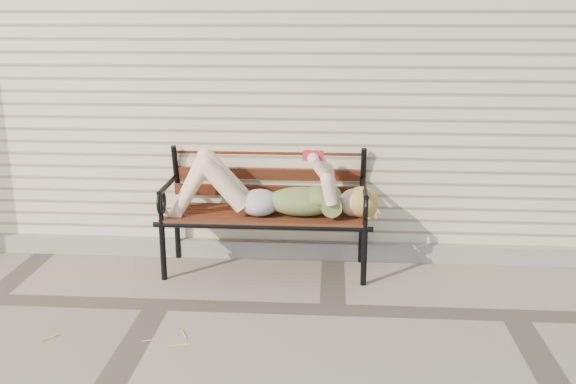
{
  "coord_description": "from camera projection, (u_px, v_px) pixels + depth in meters",
  "views": [
    {
      "loc": [
        1.22,
        -4.13,
        2.02
      ],
      "look_at": [
        0.89,
        0.62,
        0.68
      ],
      "focal_mm": 40.0,
      "sensor_mm": 36.0,
      "label": 1
    }
  ],
  "objects": [
    {
      "name": "ground",
      "position": [
        158.0,
        304.0,
        4.59
      ],
      "size": [
        80.0,
        80.0,
        0.0
      ],
      "primitive_type": "plane",
      "color": "gray",
      "rests_on": "ground"
    },
    {
      "name": "reading_woman",
      "position": [
        267.0,
        191.0,
        4.99
      ],
      "size": [
        1.66,
        0.38,
        0.52
      ],
      "color": "#093C44",
      "rests_on": "ground"
    },
    {
      "name": "garden_bench",
      "position": [
        267.0,
        191.0,
        5.14
      ],
      "size": [
        1.76,
        0.7,
        1.14
      ],
      "color": "black",
      "rests_on": "ground"
    },
    {
      "name": "house_wall",
      "position": [
        222.0,
        61.0,
        7.07
      ],
      "size": [
        8.0,
        4.0,
        3.0
      ],
      "primitive_type": "cube",
      "color": "beige",
      "rests_on": "ground"
    },
    {
      "name": "foundation_strip",
      "position": [
        188.0,
        247.0,
        5.51
      ],
      "size": [
        8.0,
        0.1,
        0.15
      ],
      "primitive_type": "cube",
      "color": "gray",
      "rests_on": "ground"
    }
  ]
}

